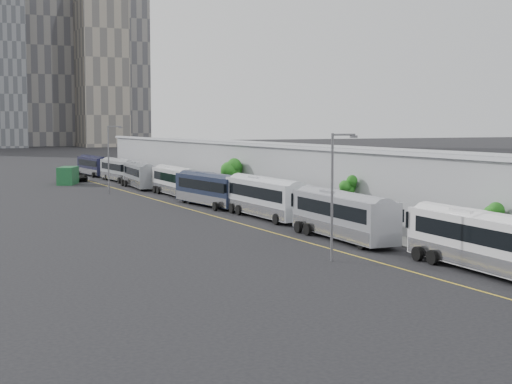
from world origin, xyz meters
TOP-DOWN VIEW (x-y plane):
  - sidewalk at (9.00, 55.00)m, footprint 10.00×170.00m
  - lane_line at (-1.50, 55.00)m, footprint 0.12×160.00m
  - depot at (12.99, 55.00)m, footprint 12.45×160.40m
  - bus_2 at (2.58, 32.42)m, footprint 3.46×13.49m
  - bus_3 at (1.77, 48.14)m, footprint 3.47×13.65m
  - bus_4 at (2.54, 63.92)m, footprint 3.11×14.05m
  - bus_5 at (1.73, 76.84)m, footprint 3.72×13.29m
  - bus_6 at (2.58, 90.83)m, footprint 3.06×13.11m
  - bus_7 at (1.97, 104.68)m, footprint 3.87×13.09m
  - bus_8 at (2.77, 119.01)m, footprint 2.96×12.79m
  - bus_9 at (2.25, 133.92)m, footprint 3.12×12.51m
  - tree_1 at (5.95, 35.75)m, footprint 1.70×1.70m
  - tree_2 at (6.10, 54.40)m, footprint 1.41×1.41m
  - tree_3 at (5.55, 79.58)m, footprint 2.49×2.49m
  - street_lamp_near at (-3.97, 39.99)m, footprint 2.04×0.22m
  - street_lamp_far at (-4.76, 96.16)m, footprint 2.04×0.22m
  - shipping_container at (-6.15, 116.15)m, footprint 4.37×5.88m
  - suv at (-3.55, 122.20)m, footprint 2.90×6.07m

SIDE VIEW (x-z plane):
  - lane_line at x=-1.50m, z-range 0.00..0.02m
  - sidewalk at x=9.00m, z-range 0.00..0.12m
  - suv at x=-3.55m, z-range 0.00..1.67m
  - shipping_container at x=-6.15m, z-range 0.00..2.73m
  - bus_9 at x=2.25m, z-range -0.28..3.34m
  - bus_8 at x=2.77m, z-range -0.29..3.43m
  - bus_7 at x=1.97m, z-range -0.29..3.47m
  - bus_6 at x=2.58m, z-range -0.30..3.51m
  - bus_5 at x=1.73m, z-range -0.30..3.53m
  - bus_2 at x=2.58m, z-range -0.30..3.60m
  - bus_3 at x=1.77m, z-range -0.31..3.64m
  - bus_4 at x=2.54m, z-range -0.32..3.78m
  - tree_1 at x=5.95m, z-range 0.98..4.70m
  - depot at x=12.99m, z-range -0.09..7.11m
  - tree_2 at x=6.10m, z-range 1.41..5.79m
  - tree_3 at x=5.55m, z-range 1.35..6.56m
  - street_lamp_near at x=-3.97m, z-range 0.69..9.54m
  - street_lamp_far at x=-4.76m, z-range 0.69..9.86m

